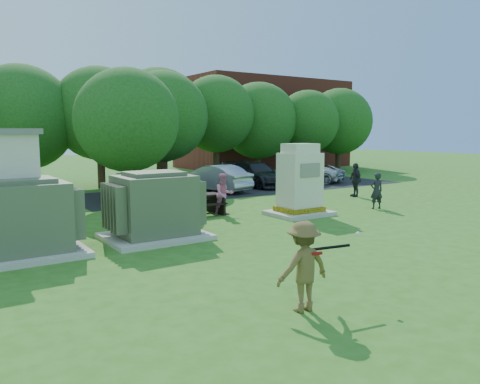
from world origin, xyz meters
TOP-DOWN VIEW (x-y plane):
  - ground at (0.00, 0.00)m, footprint 120.00×120.00m
  - brick_building at (18.00, 27.00)m, footprint 15.00×8.00m
  - parking_strip at (7.00, 13.50)m, footprint 20.00×6.00m
  - transformer_left at (-6.50, 4.50)m, footprint 3.00×2.40m
  - transformer_right at (-2.80, 4.50)m, footprint 3.00×2.40m
  - generator_cabinet at (3.60, 5.17)m, footprint 2.31×1.89m
  - picnic_table at (0.25, 7.39)m, footprint 1.91×1.43m
  - batter at (-2.92, -2.43)m, footprint 1.12×0.69m
  - person_by_generator at (7.32, 4.50)m, footprint 0.66×0.54m
  - person_at_picnic at (1.11, 6.80)m, footprint 0.85×0.69m
  - person_walking_right at (9.44, 7.64)m, footprint 0.71×1.08m
  - car_white at (-0.24, 13.75)m, footprint 2.50×4.12m
  - car_silver_a at (4.52, 13.37)m, footprint 2.72×4.75m
  - car_dark at (7.88, 14.08)m, footprint 2.11×5.01m
  - car_silver_b at (12.21, 14.08)m, footprint 3.60×4.85m
  - batting_equipment at (-2.22, -2.47)m, footprint 1.49×0.33m
  - tree_row at (1.75, 18.50)m, footprint 41.30×13.30m

SIDE VIEW (x-z plane):
  - ground at x=0.00m, z-range 0.00..0.00m
  - parking_strip at x=7.00m, z-range 0.00..0.01m
  - picnic_table at x=0.25m, z-range 0.10..0.92m
  - car_silver_b at x=12.21m, z-range 0.00..1.22m
  - car_white at x=-0.24m, z-range 0.00..1.31m
  - car_dark at x=7.88m, z-range 0.00..1.45m
  - car_silver_a at x=4.52m, z-range 0.00..1.48m
  - person_by_generator at x=7.32m, z-range 0.00..1.54m
  - person_at_picnic at x=1.11m, z-range 0.00..1.65m
  - batter at x=-2.92m, z-range 0.00..1.67m
  - person_walking_right at x=9.44m, z-range 0.00..1.71m
  - transformer_left at x=-6.50m, z-range -0.07..2.00m
  - transformer_right at x=-2.80m, z-range -0.07..2.00m
  - batting_equipment at x=-2.22m, z-range 1.01..1.24m
  - generator_cabinet at x=3.60m, z-range -0.18..2.64m
  - brick_building at x=18.00m, z-range 0.00..8.00m
  - tree_row at x=1.75m, z-range 0.50..7.80m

